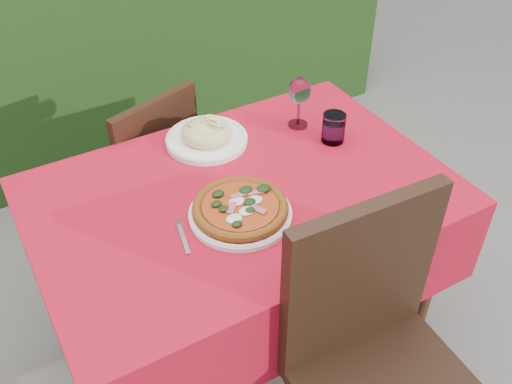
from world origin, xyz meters
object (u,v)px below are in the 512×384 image
pasta_plate (206,135)px  pizza_plate (240,210)px  chair_far (147,171)px  fork (184,239)px  chair_near (377,352)px  wine_glass (300,93)px  water_glass (333,129)px

pasta_plate → pizza_plate: bearing=-102.1°
chair_far → pizza_plate: 0.75m
fork → pasta_plate: bearing=67.8°
chair_near → fork: 0.60m
chair_near → chair_far: (-0.19, 1.16, -0.09)m
chair_near → wine_glass: chair_near is taller
chair_far → fork: chair_far is taller
pizza_plate → wine_glass: (0.41, 0.32, 0.11)m
water_glass → pasta_plate: bearing=151.3°
pizza_plate → chair_far: bearing=93.8°
fork → wine_glass: bearing=40.8°
pasta_plate → fork: (-0.26, -0.39, -0.03)m
water_glass → fork: 0.67m
chair_far → pizza_plate: chair_far is taller
wine_glass → pasta_plate: bearing=168.6°
pasta_plate → chair_near: bearing=-85.7°
pizza_plate → fork: bearing=-178.2°
chair_near → pasta_plate: bearing=97.2°
wine_glass → fork: bearing=-151.0°
chair_far → pasta_plate: size_ratio=3.00×
pasta_plate → wine_glass: size_ratio=1.48×
water_glass → fork: water_glass is taller
chair_near → water_glass: 0.76m
pasta_plate → water_glass: bearing=-28.7°
wine_glass → water_glass: bearing=-70.6°
wine_glass → fork: (-0.59, -0.33, -0.13)m
wine_glass → fork: 0.69m
pasta_plate → water_glass: water_glass is taller
chair_far → pizza_plate: bearing=75.7°
chair_far → pizza_plate: size_ratio=2.32×
pizza_plate → pasta_plate: (0.08, 0.39, 0.00)m
chair_near → chair_far: size_ratio=1.20×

